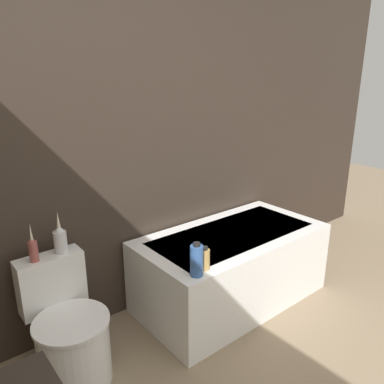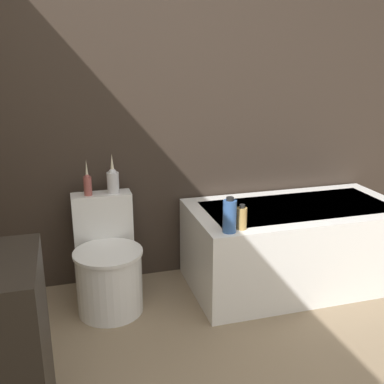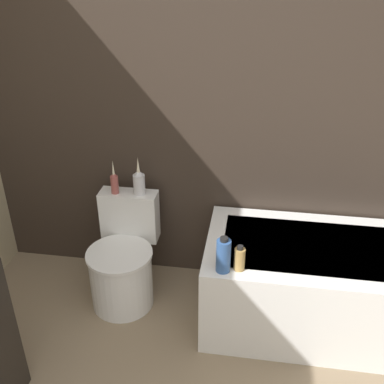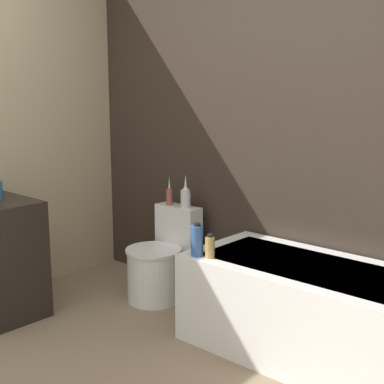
# 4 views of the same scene
# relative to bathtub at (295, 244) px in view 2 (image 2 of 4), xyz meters

# --- Properties ---
(wall_back_tiled) EXTENTS (6.40, 0.06, 2.60)m
(wall_back_tiled) POSITION_rel_bathtub_xyz_m (-0.83, 0.42, 1.02)
(wall_back_tiled) COLOR #332821
(wall_back_tiled) RESTS_ON ground_plane
(bathtub) EXTENTS (1.44, 0.74, 0.56)m
(bathtub) POSITION_rel_bathtub_xyz_m (0.00, 0.00, 0.00)
(bathtub) COLOR white
(bathtub) RESTS_ON ground
(toilet) EXTENTS (0.42, 0.55, 0.68)m
(toilet) POSITION_rel_bathtub_xyz_m (-1.27, 0.03, -0.01)
(toilet) COLOR white
(toilet) RESTS_ON ground
(vase_gold) EXTENTS (0.05, 0.05, 0.23)m
(vase_gold) POSITION_rel_bathtub_xyz_m (-1.35, 0.23, 0.48)
(vase_gold) COLOR #994C47
(vase_gold) RESTS_ON toilet
(vase_silver) EXTENTS (0.08, 0.08, 0.25)m
(vase_silver) POSITION_rel_bathtub_xyz_m (-1.19, 0.24, 0.49)
(vase_silver) COLOR silver
(vase_silver) RESTS_ON toilet
(shampoo_bottle_tall) EXTENTS (0.08, 0.08, 0.21)m
(shampoo_bottle_tall) POSITION_rel_bathtub_xyz_m (-0.60, -0.30, 0.37)
(shampoo_bottle_tall) COLOR #335999
(shampoo_bottle_tall) RESTS_ON bathtub
(shampoo_bottle_short) EXTENTS (0.06, 0.06, 0.15)m
(shampoo_bottle_short) POSITION_rel_bathtub_xyz_m (-0.52, -0.28, 0.34)
(shampoo_bottle_short) COLOR tan
(shampoo_bottle_short) RESTS_ON bathtub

